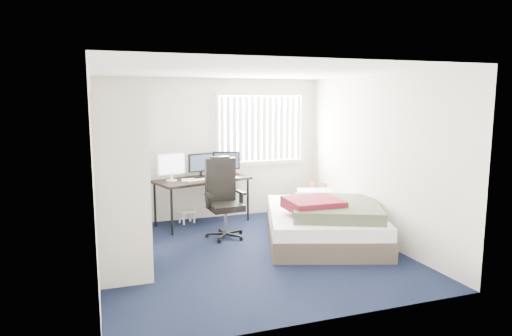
{
  "coord_description": "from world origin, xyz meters",
  "views": [
    {
      "loc": [
        -1.96,
        -5.82,
        2.14
      ],
      "look_at": [
        0.23,
        0.4,
        1.14
      ],
      "focal_mm": 32.0,
      "sensor_mm": 36.0,
      "label": 1
    }
  ],
  "objects_px": {
    "office_chair": "(224,206)",
    "desk": "(202,177)",
    "nightstand": "(317,195)",
    "bed": "(324,221)"
  },
  "relations": [
    {
      "from": "office_chair",
      "to": "desk",
      "type": "bearing_deg",
      "value": 100.38
    },
    {
      "from": "nightstand",
      "to": "bed",
      "type": "xyz_separation_m",
      "value": [
        -0.5,
        -1.23,
        -0.13
      ]
    },
    {
      "from": "nightstand",
      "to": "bed",
      "type": "distance_m",
      "value": 1.33
    },
    {
      "from": "desk",
      "to": "bed",
      "type": "relative_size",
      "value": 0.67
    },
    {
      "from": "nightstand",
      "to": "bed",
      "type": "bearing_deg",
      "value": -112.12
    },
    {
      "from": "nightstand",
      "to": "desk",
      "type": "bearing_deg",
      "value": 170.58
    },
    {
      "from": "office_chair",
      "to": "nightstand",
      "type": "relative_size",
      "value": 1.58
    },
    {
      "from": "desk",
      "to": "bed",
      "type": "bearing_deg",
      "value": -45.56
    },
    {
      "from": "nightstand",
      "to": "office_chair",
      "type": "bearing_deg",
      "value": -164.83
    },
    {
      "from": "office_chair",
      "to": "nightstand",
      "type": "distance_m",
      "value": 1.95
    }
  ]
}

